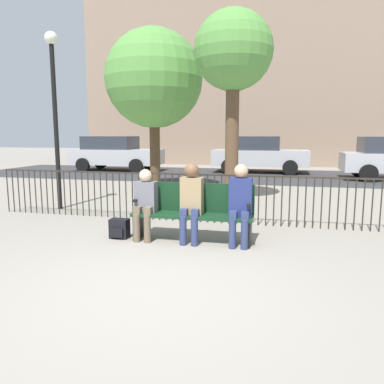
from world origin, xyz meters
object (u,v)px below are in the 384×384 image
object	(u,v)px
lamp_post	(54,95)
seated_person_0	(145,201)
seated_person_2	(240,201)
tree_1	(233,55)
seated_person_1	(191,198)
tree_0	(154,79)
backpack	(119,229)
parked_car_0	(115,153)
parked_car_2	(258,154)
park_bench	(193,210)

from	to	relation	value
lamp_post	seated_person_0	bearing A→B (deg)	-34.85
seated_person_2	tree_1	size ratio (longest dim) A/B	0.27
seated_person_0	seated_person_1	world-z (taller)	seated_person_1
tree_0	seated_person_1	bearing A→B (deg)	-65.33
backpack	lamp_post	bearing A→B (deg)	139.96
backpack	parked_car_0	bearing A→B (deg)	115.16
seated_person_1	seated_person_2	size ratio (longest dim) A/B	1.00
lamp_post	parked_car_0	xyz separation A→B (m)	(-2.69, 8.79, -1.71)
tree_1	seated_person_0	bearing A→B (deg)	-103.77
tree_1	parked_car_0	bearing A→B (deg)	132.25
tree_1	lamp_post	xyz separation A→B (m)	(-3.74, -1.72, -1.02)
tree_1	parked_car_2	xyz separation A→B (m)	(0.18, 7.80, -2.73)
lamp_post	parked_car_2	bearing A→B (deg)	67.62
seated_person_2	parked_car_0	xyz separation A→B (m)	(-7.05, 10.76, 0.14)
tree_0	parked_car_2	world-z (taller)	tree_0
parked_car_2	backpack	bearing A→B (deg)	-97.60
lamp_post	tree_0	bearing A→B (deg)	69.05
seated_person_2	backpack	world-z (taller)	seated_person_2
park_bench	parked_car_2	size ratio (longest dim) A/B	0.46
seated_person_2	lamp_post	distance (m)	5.13
park_bench	tree_0	xyz separation A→B (m)	(-2.37, 5.03, 2.79)
seated_person_0	lamp_post	world-z (taller)	lamp_post
park_bench	parked_car_2	xyz separation A→B (m)	(0.33, 11.36, 0.34)
seated_person_2	tree_1	bearing A→B (deg)	99.54
tree_0	backpack	bearing A→B (deg)	-77.43
backpack	tree_0	size ratio (longest dim) A/B	0.07
park_bench	backpack	world-z (taller)	park_bench
seated_person_2	parked_car_0	distance (m)	12.86
seated_person_2	parked_car_2	bearing A→B (deg)	92.18
park_bench	seated_person_1	distance (m)	0.25
seated_person_1	lamp_post	distance (m)	4.49
seated_person_2	park_bench	bearing A→B (deg)	170.50
tree_1	tree_0	bearing A→B (deg)	149.58
backpack	tree_0	xyz separation A→B (m)	(-1.16, 5.20, 3.14)
seated_person_2	parked_car_2	distance (m)	11.49
backpack	seated_person_1	bearing A→B (deg)	1.73
seated_person_0	parked_car_2	bearing A→B (deg)	84.59
seated_person_1	tree_0	distance (m)	6.24
park_bench	seated_person_0	bearing A→B (deg)	-170.04
seated_person_1	parked_car_2	bearing A→B (deg)	88.38
seated_person_0	tree_0	xyz separation A→B (m)	(-1.61, 5.17, 2.65)
lamp_post	tree_1	bearing A→B (deg)	24.72
seated_person_0	lamp_post	size ratio (longest dim) A/B	0.29
tree_0	parked_car_2	size ratio (longest dim) A/B	1.13
tree_1	backpack	bearing A→B (deg)	-110.00
seated_person_0	parked_car_2	size ratio (longest dim) A/B	0.27
tree_1	seated_person_1	bearing A→B (deg)	-92.22
park_bench	seated_person_1	xyz separation A→B (m)	(0.00, -0.13, 0.21)
tree_0	parked_car_2	distance (m)	7.30
parked_car_0	park_bench	bearing A→B (deg)	-59.42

